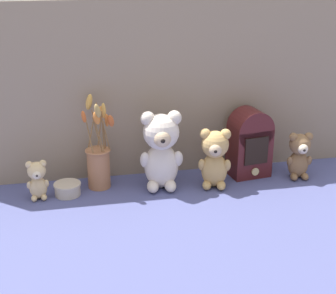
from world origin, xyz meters
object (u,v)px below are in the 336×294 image
decorative_tin_tall (68,189)px  teddy_bear_medium (215,157)px  teddy_bear_large (161,149)px  teddy_bear_tiny (37,179)px  flower_vase (99,160)px  vintage_radio (250,141)px  teddy_bear_small (300,155)px

decorative_tin_tall → teddy_bear_medium: bearing=-3.9°
teddy_bear_medium → decorative_tin_tall: (-0.56, 0.04, -0.10)m
teddy_bear_medium → teddy_bear_large: bearing=171.3°
teddy_bear_large → teddy_bear_tiny: size_ratio=2.04×
flower_vase → decorative_tin_tall: 0.16m
flower_vase → vintage_radio: size_ratio=1.29×
vintage_radio → decorative_tin_tall: vintage_radio is taller
teddy_bear_tiny → teddy_bear_small: bearing=-0.9°
teddy_bear_small → decorative_tin_tall: size_ratio=1.90×
teddy_bear_small → decorative_tin_tall: 0.92m
decorative_tin_tall → teddy_bear_large: bearing=-1.2°
teddy_bear_large → teddy_bear_small: (0.56, -0.02, -0.06)m
teddy_bear_large → decorative_tin_tall: (-0.36, 0.01, -0.14)m
teddy_bear_medium → vintage_radio: 0.19m
teddy_bear_large → vintage_radio: bearing=8.1°
decorative_tin_tall → flower_vase: bearing=20.8°
teddy_bear_large → teddy_bear_small: 0.56m
teddy_bear_large → flower_vase: size_ratio=0.86×
teddy_bear_large → teddy_bear_small: size_ratio=1.61×
teddy_bear_large → decorative_tin_tall: 0.38m
vintage_radio → teddy_bear_large: bearing=-171.9°
teddy_bear_small → flower_vase: size_ratio=0.53×
teddy_bear_medium → teddy_bear_small: 0.36m
teddy_bear_large → teddy_bear_medium: (0.20, -0.03, -0.04)m
teddy_bear_small → decorative_tin_tall: bearing=178.3°
teddy_bear_large → teddy_bear_medium: size_ratio=1.31×
teddy_bear_medium → teddy_bear_tiny: bearing=177.6°
flower_vase → vintage_radio: flower_vase is taller
teddy_bear_small → teddy_bear_tiny: 1.02m
teddy_bear_medium → decorative_tin_tall: bearing=176.1°
teddy_bear_small → vintage_radio: (-0.19, 0.07, 0.04)m
teddy_bear_large → decorative_tin_tall: bearing=178.8°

